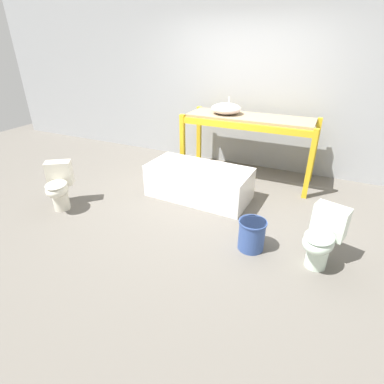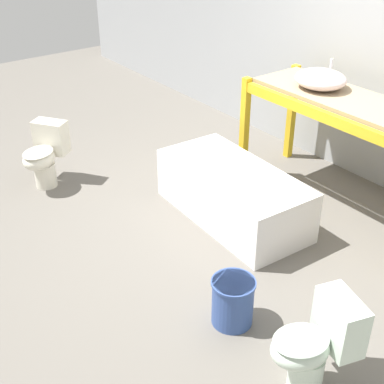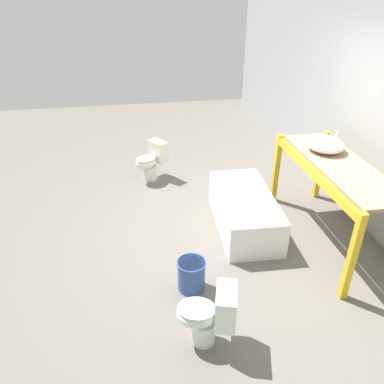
% 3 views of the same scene
% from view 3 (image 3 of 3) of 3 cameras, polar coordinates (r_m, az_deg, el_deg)
% --- Properties ---
extents(ground_plane, '(12.00, 12.00, 0.00)m').
position_cam_3_polar(ground_plane, '(4.88, 6.10, -6.13)').
color(ground_plane, '#666059').
extents(shelving_rack, '(2.04, 0.74, 1.02)m').
position_cam_3_polar(shelving_rack, '(4.64, 21.45, 2.28)').
color(shelving_rack, gold).
rests_on(shelving_rack, ground_plane).
extents(sink_basin, '(0.47, 0.44, 0.24)m').
position_cam_3_polar(sink_basin, '(4.84, 19.71, 6.84)').
color(sink_basin, silver).
rests_on(sink_basin, shelving_rack).
extents(bathtub_main, '(1.48, 0.75, 0.47)m').
position_cam_3_polar(bathtub_main, '(4.87, 7.96, -2.49)').
color(bathtub_main, white).
rests_on(bathtub_main, ground_plane).
extents(toilet_near, '(0.44, 0.58, 0.61)m').
position_cam_3_polar(toilet_near, '(3.38, 2.51, -18.15)').
color(toilet_near, silver).
rests_on(toilet_near, ground_plane).
extents(toilet_far, '(0.54, 0.59, 0.61)m').
position_cam_3_polar(toilet_far, '(6.02, -6.23, 4.86)').
color(toilet_far, silver).
rests_on(toilet_far, ground_plane).
extents(bucket_white, '(0.30, 0.30, 0.35)m').
position_cam_3_polar(bucket_white, '(3.96, -0.09, -12.45)').
color(bucket_white, '#334C8C').
rests_on(bucket_white, ground_plane).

